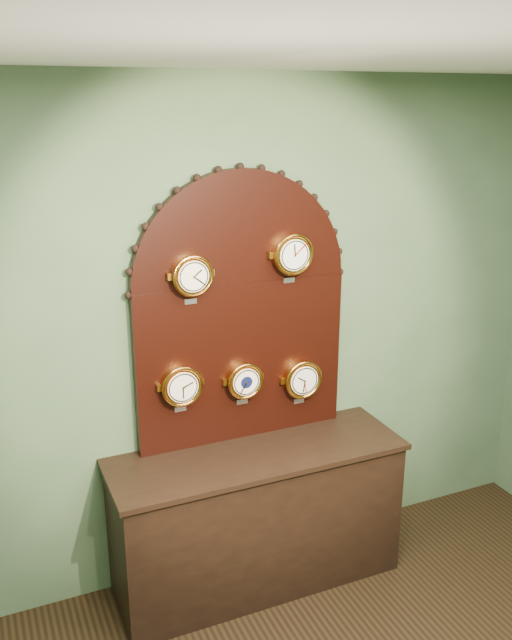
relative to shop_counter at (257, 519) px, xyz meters
name	(u,v)px	position (x,y,z in m)	size (l,w,h in m)	color
wall_back	(238,338)	(0.00, 0.27, 1.00)	(4.00, 4.00, 0.00)	#466042
shop_counter	(257,519)	(0.00, 0.00, 0.00)	(1.60, 0.50, 0.80)	black
display_board	(241,301)	(0.00, 0.22, 1.23)	(1.26, 0.06, 1.53)	black
roman_clock	(192,275)	(-0.29, 0.15, 1.42)	(0.22, 0.08, 0.27)	orange
arabic_clock	(292,254)	(0.27, 0.15, 1.47)	(0.23, 0.08, 0.28)	orange
hygrometer	(181,386)	(-0.37, 0.15, 0.83)	(0.23, 0.08, 0.28)	orange
barometer	(244,380)	(-0.01, 0.15, 0.79)	(0.21, 0.08, 0.26)	orange
tide_clock	(302,379)	(0.34, 0.15, 0.74)	(0.23, 0.08, 0.28)	orange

